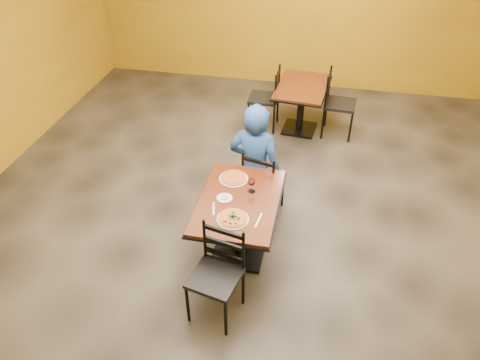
% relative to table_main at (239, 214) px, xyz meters
% --- Properties ---
extents(floor, '(7.00, 8.00, 0.01)m').
position_rel_table_main_xyz_m(floor, '(0.00, 0.50, -0.56)').
color(floor, black).
rests_on(floor, ground).
extents(wall_back, '(7.00, 0.01, 3.00)m').
position_rel_table_main_xyz_m(wall_back, '(0.00, 4.50, 0.94)').
color(wall_back, '#B79714').
rests_on(wall_back, ground).
extents(table_main, '(0.83, 1.23, 0.75)m').
position_rel_table_main_xyz_m(table_main, '(0.00, 0.00, 0.00)').
color(table_main, '#5A2B0E').
rests_on(table_main, floor).
extents(table_second, '(0.84, 1.16, 0.75)m').
position_rel_table_main_xyz_m(table_second, '(0.38, 2.81, -0.01)').
color(table_second, '#5A2B0E').
rests_on(table_second, floor).
extents(chair_main_near, '(0.51, 0.51, 0.95)m').
position_rel_table_main_xyz_m(chair_main_near, '(-0.05, -0.82, -0.08)').
color(chair_main_near, black).
rests_on(chair_main_near, floor).
extents(chair_main_far, '(0.49, 0.49, 0.91)m').
position_rel_table_main_xyz_m(chair_main_far, '(0.13, 0.76, -0.10)').
color(chair_main_far, black).
rests_on(chair_main_far, floor).
extents(chair_second_left, '(0.44, 0.44, 0.97)m').
position_rel_table_main_xyz_m(chair_second_left, '(-0.20, 2.81, -0.07)').
color(chair_second_left, black).
rests_on(chair_second_left, floor).
extents(chair_second_right, '(0.48, 0.48, 1.01)m').
position_rel_table_main_xyz_m(chair_second_right, '(0.95, 2.81, -0.05)').
color(chair_second_right, black).
rests_on(chair_second_right, floor).
extents(diner, '(0.70, 0.51, 1.33)m').
position_rel_table_main_xyz_m(diner, '(-0.01, 0.98, 0.11)').
color(diner, navy).
rests_on(diner, floor).
extents(plate_main, '(0.31, 0.31, 0.01)m').
position_rel_table_main_xyz_m(plate_main, '(0.01, -0.31, 0.20)').
color(plate_main, white).
rests_on(plate_main, table_main).
extents(pizza_main, '(0.28, 0.28, 0.02)m').
position_rel_table_main_xyz_m(pizza_main, '(0.01, -0.31, 0.21)').
color(pizza_main, maroon).
rests_on(pizza_main, plate_main).
extents(plate_far, '(0.31, 0.31, 0.01)m').
position_rel_table_main_xyz_m(plate_far, '(-0.13, 0.33, 0.20)').
color(plate_far, white).
rests_on(plate_far, table_main).
extents(pizza_far, '(0.28, 0.28, 0.02)m').
position_rel_table_main_xyz_m(pizza_far, '(-0.13, 0.33, 0.21)').
color(pizza_far, orange).
rests_on(pizza_far, plate_far).
extents(side_plate, '(0.16, 0.16, 0.01)m').
position_rel_table_main_xyz_m(side_plate, '(-0.15, -0.01, 0.20)').
color(side_plate, white).
rests_on(side_plate, table_main).
extents(dip, '(0.09, 0.09, 0.01)m').
position_rel_table_main_xyz_m(dip, '(-0.15, -0.01, 0.21)').
color(dip, tan).
rests_on(dip, side_plate).
extents(wine_glass, '(0.08, 0.08, 0.18)m').
position_rel_table_main_xyz_m(wine_glass, '(0.10, 0.16, 0.28)').
color(wine_glass, white).
rests_on(wine_glass, table_main).
extents(fork, '(0.06, 0.19, 0.00)m').
position_rel_table_main_xyz_m(fork, '(-0.22, -0.19, 0.20)').
color(fork, silver).
rests_on(fork, table_main).
extents(knife, '(0.04, 0.21, 0.00)m').
position_rel_table_main_xyz_m(knife, '(0.25, -0.27, 0.20)').
color(knife, silver).
rests_on(knife, table_main).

